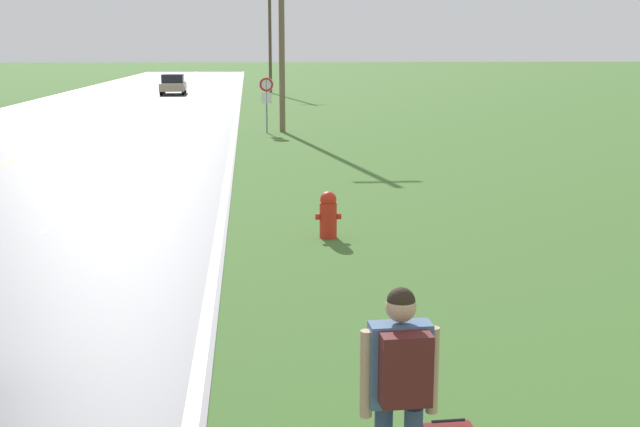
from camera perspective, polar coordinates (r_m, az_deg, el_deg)
The scene contains 6 objects.
hitchhiker_person at distance 6.09m, azimuth 5.76°, elevation -11.55°, with size 0.60×0.43×1.77m.
fire_hydrant at distance 14.89m, azimuth 0.59°, elevation -0.05°, with size 0.48×0.32×0.88m.
traffic_sign at distance 33.50m, azimuth -3.83°, elevation 8.66°, with size 0.60×0.10×2.29m.
utility_pole_midground at distance 33.89m, azimuth -2.76°, elevation 14.28°, with size 1.80×0.24×9.70m.
utility_pole_far at distance 63.47m, azimuth -3.59°, elevation 13.16°, with size 1.80×0.24×9.92m.
car_champagne_sedan_mid_far at distance 62.45m, azimuth -10.41°, elevation 9.04°, with size 1.91×4.31×1.51m.
Camera 1 is at (7.46, -0.23, 3.48)m, focal length 45.00 mm.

